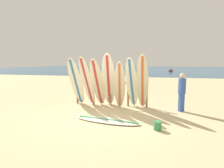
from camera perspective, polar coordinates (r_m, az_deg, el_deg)
name	(u,v)px	position (r m, az deg, el deg)	size (l,w,h in m)	color
ground_plane	(104,116)	(6.38, -2.76, -10.44)	(120.00, 120.00, 0.00)	#CCB784
ocean_water	(149,68)	(63.89, 11.98, 5.01)	(120.00, 80.00, 0.01)	navy
surfboard_rack	(110,89)	(7.83, -0.51, -1.72)	(3.32, 0.09, 1.18)	olive
surfboard_leaning_far_left	(76,82)	(7.88, -11.64, 0.70)	(0.62, 1.10, 2.14)	white
surfboard_leaning_left	(87,82)	(7.66, -8.11, 0.79)	(0.67, 1.11, 2.19)	silver
surfboard_leaning_center_left	(98,83)	(7.56, -4.76, 0.43)	(0.70, 1.02, 2.10)	beige
surfboard_leaning_center	(108,80)	(7.48, -1.15, 1.17)	(0.72, 1.20, 2.31)	white
surfboard_leaning_center_right	(120,85)	(7.26, 2.49, -0.33)	(0.53, 0.60, 1.97)	beige
surfboard_leaning_right	(132,83)	(7.32, 6.44, 0.35)	(0.62, 1.05, 2.14)	white
surfboard_leaning_far_right	(142,82)	(7.22, 9.92, 0.67)	(0.49, 0.89, 2.26)	beige
surfboard_lying_on_sand	(107,120)	(5.83, -1.48, -11.77)	(2.28, 0.90, 0.08)	silver
beachgoer_standing	(182,90)	(7.33, 21.86, -1.98)	(0.29, 0.27, 1.51)	#3359B2
small_boat_offshore	(171,70)	(42.54, 18.61, 4.29)	(0.96, 2.25, 0.71)	#B22D28
sand_bucket	(158,126)	(5.26, 14.65, -13.05)	(0.22, 0.22, 0.25)	#388C59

